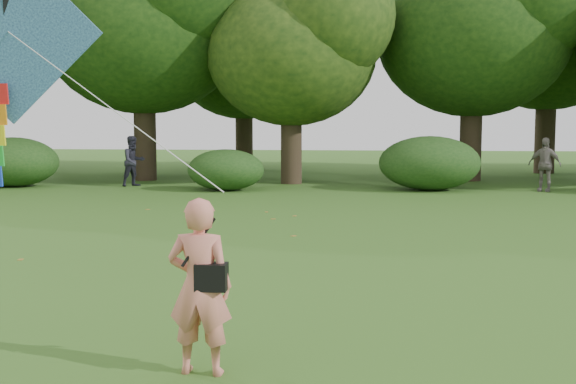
# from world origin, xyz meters

# --- Properties ---
(ground) EXTENTS (100.00, 100.00, 0.00)m
(ground) POSITION_xyz_m (0.00, 0.00, 0.00)
(ground) COLOR #265114
(ground) RESTS_ON ground
(man_kite_flyer) EXTENTS (0.64, 0.44, 1.71)m
(man_kite_flyer) POSITION_xyz_m (-0.97, -0.70, 0.86)
(man_kite_flyer) COLOR #DC7B67
(man_kite_flyer) RESTS_ON ground
(bystander_left) EXTENTS (1.12, 1.13, 1.84)m
(bystander_left) POSITION_xyz_m (-7.64, 18.31, 0.92)
(bystander_left) COLOR #262532
(bystander_left) RESTS_ON ground
(bystander_right) EXTENTS (1.16, 0.87, 1.84)m
(bystander_right) POSITION_xyz_m (6.85, 17.81, 0.92)
(bystander_right) COLOR gray
(bystander_right) RESTS_ON ground
(crossbody_bag) EXTENTS (0.43, 0.20, 0.70)m
(crossbody_bag) POSITION_xyz_m (-0.86, -0.73, 0.97)
(crossbody_bag) COLOR black
(crossbody_bag) RESTS_ON ground
(flying_kite) EXTENTS (4.26, 2.43, 3.10)m
(flying_kite) POSITION_xyz_m (-3.83, 1.36, 3.49)
(flying_kite) COLOR #2649A8
(flying_kite) RESTS_ON ground
(tree_line) EXTENTS (54.70, 15.30, 9.48)m
(tree_line) POSITION_xyz_m (1.67, 22.88, 5.60)
(tree_line) COLOR #3A2D1E
(tree_line) RESTS_ON ground
(shrub_band) EXTENTS (39.15, 3.22, 1.88)m
(shrub_band) POSITION_xyz_m (-0.72, 17.60, 0.86)
(shrub_band) COLOR #264919
(shrub_band) RESTS_ON ground
(fallen_leaves) EXTENTS (11.43, 14.70, 0.01)m
(fallen_leaves) POSITION_xyz_m (-0.90, 5.17, 0.01)
(fallen_leaves) COLOR olive
(fallen_leaves) RESTS_ON ground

